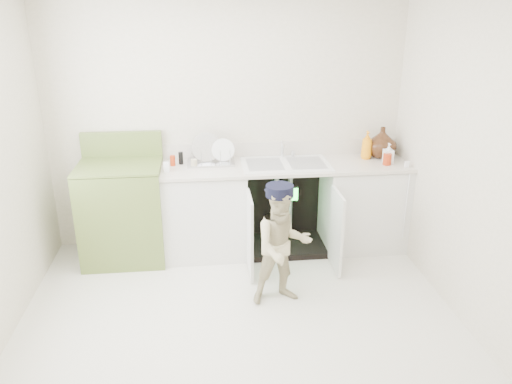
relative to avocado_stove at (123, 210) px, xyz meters
The scene contains 5 objects.
ground 1.64m from the avocado_stove, 48.92° to the right, with size 3.50×3.50×0.00m, color beige.
room_shell 1.74m from the avocado_stove, 48.92° to the right, with size 6.00×5.50×1.26m.
counter_run 1.61m from the avocado_stove, ahead, with size 2.44×1.02×1.21m.
avocado_stove is the anchor object (origin of this frame).
repair_worker 1.69m from the avocado_stove, 33.81° to the right, with size 0.55×0.85×1.04m.
Camera 1 is at (-0.24, -3.35, 2.38)m, focal length 35.00 mm.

